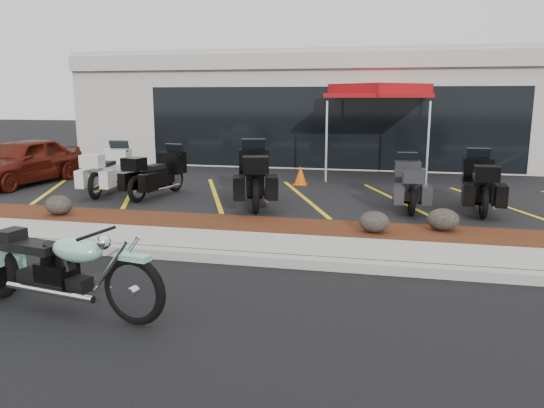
% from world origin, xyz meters
% --- Properties ---
extents(ground, '(90.00, 90.00, 0.00)m').
position_xyz_m(ground, '(0.00, 0.00, 0.00)').
color(ground, black).
rests_on(ground, ground).
extents(curb, '(24.00, 0.25, 0.15)m').
position_xyz_m(curb, '(0.00, 0.90, 0.07)').
color(curb, gray).
rests_on(curb, ground).
extents(sidewalk, '(24.00, 1.20, 0.15)m').
position_xyz_m(sidewalk, '(0.00, 1.60, 0.07)').
color(sidewalk, gray).
rests_on(sidewalk, ground).
extents(mulch_bed, '(24.00, 1.20, 0.16)m').
position_xyz_m(mulch_bed, '(0.00, 2.80, 0.08)').
color(mulch_bed, '#3C170D').
rests_on(mulch_bed, ground).
extents(upper_lot, '(26.00, 9.60, 0.15)m').
position_xyz_m(upper_lot, '(0.00, 8.20, 0.07)').
color(upper_lot, black).
rests_on(upper_lot, ground).
extents(dealership_building, '(18.00, 8.16, 4.00)m').
position_xyz_m(dealership_building, '(0.00, 14.47, 2.01)').
color(dealership_building, '#A29D93').
rests_on(dealership_building, ground).
extents(boulder_left, '(0.55, 0.46, 0.39)m').
position_xyz_m(boulder_left, '(-4.51, 2.67, 0.35)').
color(boulder_left, black).
rests_on(boulder_left, mulch_bed).
extents(boulder_mid, '(0.53, 0.44, 0.37)m').
position_xyz_m(boulder_mid, '(1.72, 2.60, 0.35)').
color(boulder_mid, black).
rests_on(boulder_mid, mulch_bed).
extents(boulder_right, '(0.56, 0.47, 0.40)m').
position_xyz_m(boulder_right, '(2.91, 2.99, 0.36)').
color(boulder_right, black).
rests_on(boulder_right, mulch_bed).
extents(hero_cruiser, '(3.06, 1.28, 1.05)m').
position_xyz_m(hero_cruiser, '(-0.73, -1.52, 0.52)').
color(hero_cruiser, '#7DC3A5').
rests_on(hero_cruiser, ground).
extents(touring_white, '(1.06, 2.21, 1.24)m').
position_xyz_m(touring_white, '(-4.86, 5.88, 0.77)').
color(touring_white, silver).
rests_on(touring_white, upper_lot).
extents(touring_black_front, '(1.19, 2.19, 1.21)m').
position_xyz_m(touring_black_front, '(-3.26, 5.70, 0.75)').
color(touring_black_front, black).
rests_on(touring_black_front, upper_lot).
extents(touring_black_mid, '(1.53, 2.56, 1.40)m').
position_xyz_m(touring_black_mid, '(-1.14, 5.33, 0.85)').
color(touring_black_mid, black).
rests_on(touring_black_mid, upper_lot).
extents(touring_grey, '(0.86, 2.00, 1.14)m').
position_xyz_m(touring_grey, '(2.33, 5.51, 0.72)').
color(touring_grey, '#2A2A2F').
rests_on(touring_grey, upper_lot).
extents(touring_black_rear, '(0.93, 2.19, 1.25)m').
position_xyz_m(touring_black_rear, '(3.83, 5.67, 0.78)').
color(touring_black_rear, black).
rests_on(touring_black_rear, upper_lot).
extents(parked_car, '(1.83, 3.81, 1.25)m').
position_xyz_m(parked_car, '(-7.75, 5.87, 0.78)').
color(parked_car, '#4C120A').
rests_on(parked_car, upper_lot).
extents(traffic_cone, '(0.44, 0.44, 0.50)m').
position_xyz_m(traffic_cone, '(-0.38, 7.43, 0.40)').
color(traffic_cone, '#CD4D06').
rests_on(traffic_cone, upper_lot).
extents(popup_canopy, '(3.56, 3.56, 2.70)m').
position_xyz_m(popup_canopy, '(1.57, 9.46, 2.60)').
color(popup_canopy, silver).
rests_on(popup_canopy, upper_lot).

